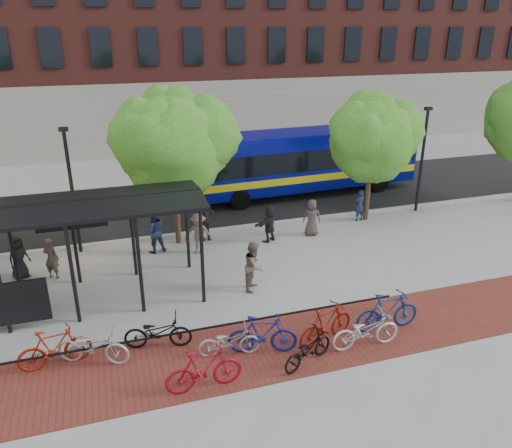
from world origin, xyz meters
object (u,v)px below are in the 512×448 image
object	(u,v)px
bike_8	(308,349)
pedestrian_2	(154,231)
bike_11	(387,311)
pedestrian_5	(269,224)
bus	(303,158)
bike_9	(326,324)
bike_5	(204,369)
bike_7	(263,334)
bike_2	(93,346)
pedestrian_4	(205,220)
pedestrian_0	(18,257)
bike_1	(54,348)
bike_10	(366,330)
pedestrian_3	(198,233)
tree_b	(174,139)
bike_4	(158,332)
tree_c	(374,135)
pedestrian_7	(360,205)
pedestrian_6	(312,218)
pedestrian_8	(254,266)
lamp_post_left	(72,188)
bike_6	(229,341)
pedestrian_1	(51,258)
lamp_post_right	(422,157)
bus_shelter	(29,222)

from	to	relation	value
bike_8	pedestrian_2	xyz separation A→B (m)	(-3.09, 8.61, 0.47)
bike_11	pedestrian_5	world-z (taller)	pedestrian_5
bus	bike_9	xyz separation A→B (m)	(-4.72, -13.14, -1.36)
bike_5	bike_7	bearing A→B (deg)	-63.64
bike_2	pedestrian_4	world-z (taller)	pedestrian_4
bike_9	pedestrian_2	distance (m)	8.79
pedestrian_0	bike_1	bearing A→B (deg)	-121.38
bike_10	pedestrian_3	xyz separation A→B (m)	(-3.28, 7.74, 0.31)
bike_10	pedestrian_2	size ratio (longest dim) A/B	1.11
tree_b	bike_4	xyz separation A→B (m)	(-1.88, -7.30, -3.95)
tree_c	pedestrian_5	xyz separation A→B (m)	(-5.34, -1.08, -3.26)
tree_c	pedestrian_7	xyz separation A→B (m)	(-0.49, -0.11, -3.29)
bike_2	bike_8	distance (m)	5.88
bike_1	pedestrian_3	distance (m)	7.90
bike_9	pedestrian_4	bearing A→B (deg)	-6.08
pedestrian_0	pedestrian_2	size ratio (longest dim) A/B	0.89
bike_5	pedestrian_2	world-z (taller)	pedestrian_2
pedestrian_5	pedestrian_7	world-z (taller)	pedestrian_5
pedestrian_6	pedestrian_8	bearing A→B (deg)	63.86
lamp_post_left	bike_6	bearing A→B (deg)	-64.52
pedestrian_1	pedestrian_7	xyz separation A→B (m)	(13.51, 1.73, -0.02)
bike_6	pedestrian_7	bearing A→B (deg)	-38.65
pedestrian_6	pedestrian_3	bearing A→B (deg)	22.99
bike_7	pedestrian_7	bearing A→B (deg)	-25.99
bike_8	pedestrian_4	size ratio (longest dim) A/B	0.97
lamp_post_left	bike_7	size ratio (longest dim) A/B	2.60
bike_1	bike_4	world-z (taller)	bike_1
bike_7	pedestrian_2	xyz separation A→B (m)	(-2.07, 7.74, 0.34)
bike_4	lamp_post_left	bearing A→B (deg)	29.07
pedestrian_7	bike_6	bearing A→B (deg)	32.48
lamp_post_right	pedestrian_0	size ratio (longest dim) A/B	3.07
bike_6	bike_5	bearing A→B (deg)	147.75
bus_shelter	bike_11	distance (m)	11.39
pedestrian_2	bike_7	bearing A→B (deg)	96.41
bus	bike_4	size ratio (longest dim) A/B	6.60
bus	bike_10	bearing A→B (deg)	-107.86
bus	bike_8	size ratio (longest dim) A/B	7.17
tree_c	lamp_post_left	world-z (taller)	tree_c
pedestrian_1	bike_8	bearing A→B (deg)	161.60
pedestrian_2	pedestrian_6	xyz separation A→B (m)	(6.82, -0.31, -0.11)
bus_shelter	pedestrian_2	bearing A→B (deg)	37.52
bike_10	bike_11	world-z (taller)	bike_11
tree_b	pedestrian_7	bearing A→B (deg)	-0.73
bus	bus_shelter	bearing A→B (deg)	-149.19
bike_1	pedestrian_3	bearing A→B (deg)	-49.36
bike_11	lamp_post_left	bearing A→B (deg)	47.07
bike_8	pedestrian_3	xyz separation A→B (m)	(-1.39, 7.96, 0.39)
bike_8	pedestrian_0	bearing A→B (deg)	21.22
bike_1	bike_5	distance (m)	4.25
lamp_post_right	bike_5	xyz separation A→B (m)	(-12.90, -9.71, -2.15)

